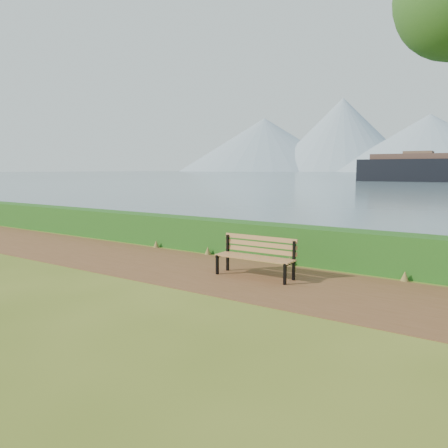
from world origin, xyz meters
The scene contains 4 objects.
ground centered at (0.00, 0.00, 0.00)m, with size 140.00×140.00×0.00m, color #495E1A.
path centered at (0.00, 0.30, 0.01)m, with size 40.00×3.40×0.01m, color brown.
hedge centered at (0.00, 2.60, 0.50)m, with size 32.00×0.85×1.00m, color #154012.
bench centered at (1.46, 0.52, 0.56)m, with size 1.94×0.61×0.97m.
Camera 1 is at (6.56, -8.35, 2.56)m, focal length 35.00 mm.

